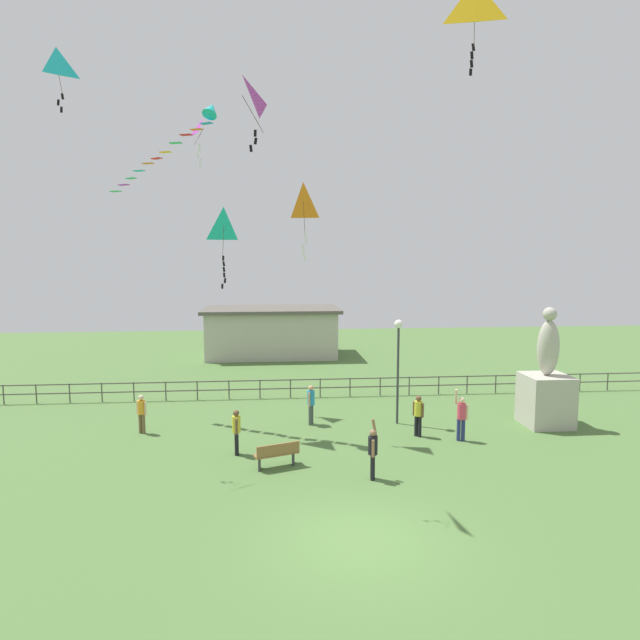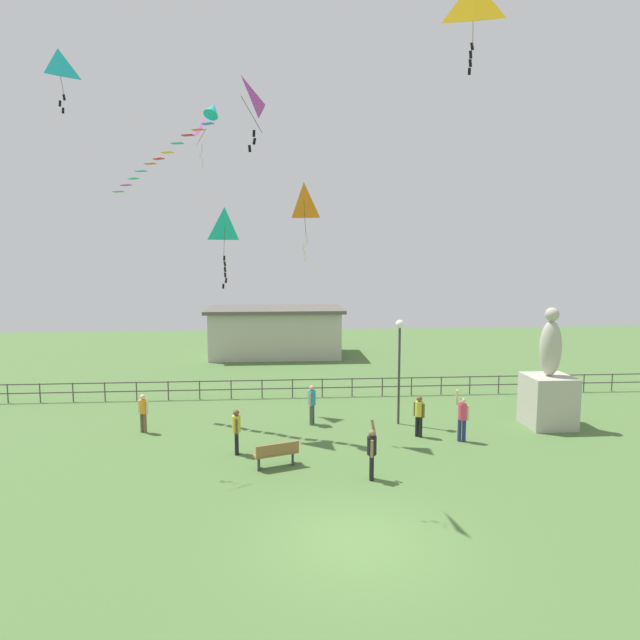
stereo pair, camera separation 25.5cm
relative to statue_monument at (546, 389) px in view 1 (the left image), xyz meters
name	(u,v)px [view 1 (the left image)]	position (x,y,z in m)	size (l,w,h in m)	color
ground_plane	(360,540)	(-9.26, -8.57, -1.54)	(80.00, 80.00, 0.00)	#4C7038
statue_monument	(546,389)	(0.00, 0.00, 0.00)	(1.82, 1.82, 4.97)	#B2AD9E
lamppost	(398,348)	(-6.13, 0.76, 1.69)	(0.36, 0.36, 4.43)	#38383D
park_bench	(277,454)	(-11.25, -3.65, -1.07)	(1.55, 0.89, 0.85)	olive
person_0	(373,450)	(-8.25, -4.90, -0.58)	(0.33, 0.49, 1.91)	black
person_1	(418,413)	(-5.70, -0.95, -0.60)	(0.37, 0.39, 1.64)	black
person_2	(461,415)	(-4.20, -1.60, -0.53)	(0.51, 0.35, 2.00)	navy
person_3	(142,411)	(-16.59, 0.42, -0.64)	(0.43, 0.29, 1.56)	brown
person_4	(311,402)	(-9.77, 0.95, -0.57)	(0.31, 0.47, 1.68)	#3F4C47
person_5	(236,429)	(-12.67, -2.33, -0.60)	(0.30, 0.49, 1.63)	black
kite_0	(303,204)	(-10.14, -0.35, 7.48)	(0.88, 0.86, 2.92)	orange
kite_1	(203,130)	(-14.44, 5.15, 11.31)	(0.84, 0.94, 2.22)	#B22DB2
kite_2	(243,97)	(-12.14, -5.04, 9.99)	(0.97, 1.17, 2.06)	#B22DB2
kite_3	(474,6)	(-5.82, -6.05, 12.24)	(1.24, 0.66, 2.55)	yellow
kite_4	(224,228)	(-13.17, 0.15, 6.57)	(1.01, 1.11, 3.07)	#19B2B2
kite_5	(57,67)	(-18.55, -1.22, 11.89)	(1.00, 0.92, 2.15)	#19B2B2
streamer_kite	(202,118)	(-14.08, 1.61, 11.01)	(5.19, 3.22, 3.34)	#19B2B2
waterfront_railing	(307,385)	(-9.63, 5.43, -0.91)	(36.05, 0.06, 0.95)	#4C4742
pavilion_building	(272,331)	(-11.37, 17.43, 0.20)	(9.59, 5.52, 3.43)	#B7B2A3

